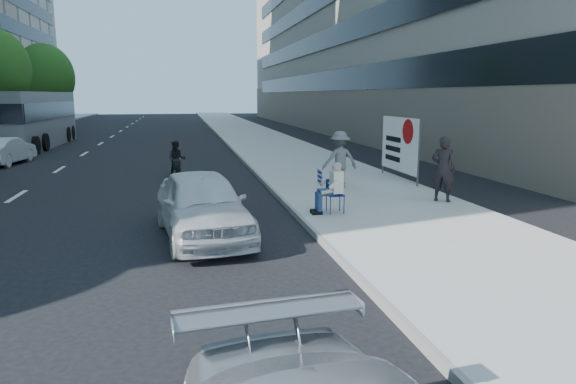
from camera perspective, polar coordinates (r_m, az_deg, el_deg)
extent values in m
plane|color=black|center=(9.77, -2.93, -7.93)|extent=(160.00, 160.00, 0.00)
cube|color=#A2A097|center=(29.80, -1.34, 4.87)|extent=(5.00, 120.00, 0.15)
cube|color=gray|center=(45.60, 12.82, 19.16)|extent=(14.00, 70.00, 20.00)
cylinder|color=#382616|center=(54.58, -25.13, 7.84)|extent=(0.30, 0.30, 2.62)
ellipsoid|color=#174813|center=(54.57, -25.42, 11.47)|extent=(5.40, 5.40, 6.21)
cylinder|color=navy|center=(12.94, 4.73, -1.56)|extent=(0.02, 0.02, 0.45)
cylinder|color=navy|center=(13.05, 6.25, -1.49)|extent=(0.02, 0.02, 0.45)
cylinder|color=navy|center=(13.28, 4.29, -1.24)|extent=(0.02, 0.02, 0.45)
cylinder|color=navy|center=(13.38, 5.77, -1.17)|extent=(0.02, 0.02, 0.45)
cube|color=navy|center=(13.11, 5.28, -0.34)|extent=(0.40, 0.40, 0.03)
cube|color=navy|center=(13.26, 5.05, 0.60)|extent=(0.40, 0.02, 0.40)
cylinder|color=navy|center=(12.94, 4.48, -0.09)|extent=(0.44, 0.17, 0.17)
cylinder|color=navy|center=(12.93, 3.53, -1.13)|extent=(0.14, 0.14, 0.46)
cube|color=black|center=(12.97, 3.26, -2.31)|extent=(0.26, 0.11, 0.10)
cylinder|color=navy|center=(13.13, 4.24, 0.07)|extent=(0.44, 0.17, 0.17)
cylinder|color=navy|center=(13.12, 3.30, -0.95)|extent=(0.14, 0.14, 0.46)
cube|color=black|center=(13.16, 3.04, -2.11)|extent=(0.26, 0.11, 0.10)
cube|color=silver|center=(13.06, 5.39, 1.15)|extent=(0.26, 0.42, 0.56)
sphere|color=tan|center=(13.00, 5.42, 2.76)|extent=(0.23, 0.23, 0.23)
ellipsoid|color=gray|center=(13.00, 5.50, 2.89)|extent=(0.22, 0.24, 0.19)
ellipsoid|color=gray|center=(12.99, 5.07, 2.45)|extent=(0.10, 0.14, 0.13)
cylinder|color=silver|center=(12.80, 5.19, 0.83)|extent=(0.30, 0.10, 0.25)
cylinder|color=tan|center=(12.78, 4.32, 0.00)|extent=(0.29, 0.09, 0.14)
cylinder|color=silver|center=(13.28, 4.77, 1.41)|extent=(0.26, 0.20, 0.32)
cylinder|color=tan|center=(13.39, 4.06, 1.07)|extent=(0.30, 0.21, 0.18)
cube|color=white|center=(13.50, 3.61, 1.71)|extent=(0.03, 0.55, 0.40)
imported|color=slate|center=(16.72, 5.76, 3.61)|extent=(1.22, 0.76, 1.83)
imported|color=black|center=(15.08, 16.87, 2.48)|extent=(0.80, 0.77, 1.86)
cylinder|color=#4C4C4C|center=(17.33, 14.33, 4.20)|extent=(0.06, 0.06, 2.20)
cylinder|color=#4C4C4C|center=(20.05, 10.56, 5.20)|extent=(0.06, 0.06, 2.20)
cube|color=white|center=(18.65, 12.27, 5.19)|extent=(0.04, 3.00, 1.90)
cylinder|color=#A50C0C|center=(17.97, 13.17, 6.56)|extent=(0.01, 0.84, 0.84)
cube|color=black|center=(19.09, 11.61, 5.79)|extent=(0.01, 1.30, 0.18)
cube|color=black|center=(19.12, 11.57, 4.75)|extent=(0.01, 1.30, 0.18)
cube|color=black|center=(19.16, 11.53, 3.71)|extent=(0.01, 1.30, 0.18)
imported|color=silver|center=(11.48, -9.53, -1.39)|extent=(2.29, 4.54, 1.48)
imported|color=silver|center=(26.70, -28.92, 4.02)|extent=(1.80, 3.90, 1.24)
cylinder|color=black|center=(19.44, -12.20, 2.20)|extent=(0.14, 0.64, 0.64)
cylinder|color=black|center=(20.82, -12.19, 2.76)|extent=(0.14, 0.64, 0.64)
cube|color=black|center=(20.10, -12.22, 3.14)|extent=(0.28, 1.21, 0.35)
imported|color=black|center=(19.98, -12.24, 3.56)|extent=(0.71, 0.56, 1.42)
cube|color=slate|center=(34.74, -26.60, 7.19)|extent=(2.73, 12.05, 3.30)
cube|color=black|center=(35.06, -28.70, 7.93)|extent=(0.28, 11.50, 1.00)
cube|color=black|center=(34.42, -24.61, 8.24)|extent=(0.28, 11.50, 1.00)
cylinder|color=black|center=(30.15, -26.23, 4.65)|extent=(0.27, 1.00, 1.00)
cylinder|color=black|center=(32.09, -25.36, 5.02)|extent=(0.27, 1.00, 1.00)
cylinder|color=black|center=(38.50, -26.97, 5.68)|extent=(0.27, 1.00, 1.00)
cylinder|color=black|center=(37.93, -23.31, 5.91)|extent=(0.27, 1.00, 1.00)
cylinder|color=black|center=(39.95, -26.42, 5.86)|extent=(0.27, 1.00, 1.00)
cylinder|color=black|center=(39.40, -22.89, 6.09)|extent=(0.27, 1.00, 1.00)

